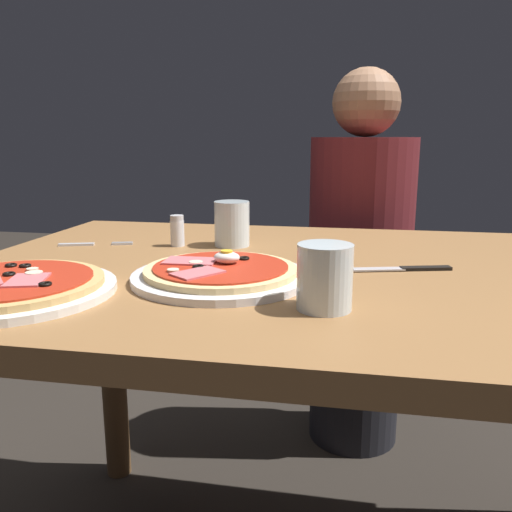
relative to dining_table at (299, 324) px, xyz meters
The scene contains 9 objects.
dining_table is the anchor object (origin of this frame).
pizza_foreground 0.21m from the dining_table, 135.42° to the right, with size 0.29×0.29×0.05m.
pizza_across_right 0.50m from the dining_table, 148.26° to the right, with size 0.31×0.31×0.03m.
water_glass_near 0.28m from the dining_table, 135.39° to the left, with size 0.08×0.08×0.10m.
water_glass_far 0.28m from the dining_table, 76.63° to the right, with size 0.08×0.08×0.09m.
fork 0.50m from the dining_table, 166.91° to the left, with size 0.15×0.06×0.00m.
knife 0.22m from the dining_table, ahead, with size 0.19×0.07×0.01m.
salt_shaker 0.34m from the dining_table, 153.80° to the left, with size 0.03×0.03×0.07m.
diner_person 0.73m from the dining_table, 80.81° to the left, with size 0.32×0.32×1.18m.
Camera 1 is at (0.09, -0.93, 0.98)m, focal length 37.17 mm.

